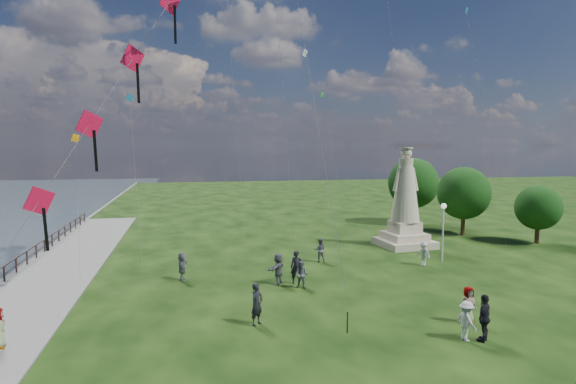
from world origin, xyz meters
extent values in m
cube|color=slate|center=(-14.00, 8.00, 0.05)|extent=(5.00, 60.00, 0.10)
cylinder|color=black|center=(-16.30, 14.00, 0.50)|extent=(0.11, 0.11, 1.00)
cylinder|color=black|center=(-16.30, 16.00, 0.50)|extent=(0.11, 0.11, 1.00)
cylinder|color=black|center=(-16.30, 18.00, 0.50)|extent=(0.11, 0.11, 1.00)
cylinder|color=black|center=(-16.30, 20.00, 0.50)|extent=(0.11, 0.11, 1.00)
cylinder|color=black|center=(-16.30, 22.00, 0.50)|extent=(0.11, 0.11, 1.00)
cylinder|color=black|center=(-16.30, 24.00, 0.50)|extent=(0.11, 0.11, 1.00)
cylinder|color=black|center=(-16.30, 26.00, 0.50)|extent=(0.11, 0.11, 1.00)
cylinder|color=black|center=(-16.30, 28.00, 0.50)|extent=(0.11, 0.11, 1.00)
cylinder|color=black|center=(-16.30, 30.00, 0.50)|extent=(0.11, 0.11, 1.00)
cylinder|color=black|center=(-16.30, 32.00, 0.50)|extent=(0.11, 0.11, 1.00)
cylinder|color=black|center=(-16.30, 34.00, 0.50)|extent=(0.11, 0.11, 1.00)
cylinder|color=black|center=(-16.30, 36.00, 0.50)|extent=(0.11, 0.11, 1.00)
cube|color=#C4B094|center=(10.54, 18.74, 0.27)|extent=(4.15, 4.15, 0.54)
cube|color=#C4B094|center=(10.54, 18.74, 0.81)|extent=(3.16, 3.16, 0.54)
cube|color=#C4B094|center=(10.54, 18.74, 1.53)|extent=(2.17, 2.17, 0.90)
cylinder|color=#C4B094|center=(10.54, 18.74, 6.67)|extent=(1.19, 1.19, 0.36)
sphere|color=#C4B094|center=(10.54, 18.74, 7.23)|extent=(0.83, 0.83, 0.83)
cylinder|color=#C4B094|center=(10.54, 18.74, 7.66)|extent=(0.99, 0.99, 0.09)
cylinder|color=silver|center=(10.89, 13.65, 1.84)|extent=(0.11, 0.11, 3.67)
sphere|color=white|center=(10.89, 13.65, 3.78)|extent=(0.37, 0.37, 0.37)
cylinder|color=#382314|center=(17.63, 22.09, 1.14)|extent=(0.36, 0.36, 2.28)
sphere|color=#103B10|center=(17.63, 22.09, 3.71)|extent=(4.56, 4.56, 4.56)
cylinder|color=#382314|center=(21.49, 17.64, 0.89)|extent=(0.36, 0.36, 1.79)
sphere|color=#103B10|center=(21.49, 17.64, 2.91)|extent=(3.58, 3.58, 3.58)
cylinder|color=#382314|center=(16.19, 28.81, 1.25)|extent=(0.36, 0.36, 2.51)
sphere|color=#103B10|center=(16.19, 28.81, 4.08)|extent=(5.02, 5.02, 5.02)
imported|color=black|center=(-3.08, 4.70, 0.93)|extent=(0.80, 0.79, 1.86)
imported|color=#595960|center=(0.09, 9.51, 0.76)|extent=(0.87, 0.76, 1.53)
imported|color=silver|center=(4.93, 1.29, 0.81)|extent=(0.72, 1.12, 1.61)
imported|color=black|center=(5.59, 1.07, 0.97)|extent=(1.24, 1.18, 1.93)
imported|color=#595960|center=(6.10, 3.01, 0.82)|extent=(0.84, 0.56, 1.63)
imported|color=#595960|center=(-6.34, 12.55, 0.83)|extent=(0.80, 1.59, 1.66)
imported|color=black|center=(0.02, 10.51, 0.95)|extent=(0.78, 0.62, 1.89)
imported|color=#595960|center=(2.71, 15.21, 0.81)|extent=(0.87, 0.64, 1.62)
imported|color=silver|center=(9.09, 12.87, 0.80)|extent=(0.95, 1.16, 1.59)
imported|color=#595960|center=(-1.01, 10.64, 0.89)|extent=(1.56, 1.74, 1.77)
cube|color=red|center=(-10.75, 1.52, 6.01)|extent=(0.87, 0.64, 1.03)
cube|color=black|center=(-10.57, 1.42, 5.06)|extent=(0.10, 0.28, 1.48)
cube|color=red|center=(-9.33, 2.82, 8.58)|extent=(0.87, 0.64, 1.03)
cube|color=black|center=(-9.15, 2.72, 7.63)|extent=(0.10, 0.28, 1.48)
cube|color=red|center=(-7.92, 4.11, 11.16)|extent=(0.87, 0.64, 1.03)
cube|color=black|center=(-7.74, 4.01, 10.21)|extent=(0.10, 0.28, 1.48)
cube|color=red|center=(-6.50, 5.41, 13.74)|extent=(0.87, 0.64, 1.03)
cube|color=black|center=(-6.32, 5.31, 12.79)|extent=(0.10, 0.28, 1.48)
cylinder|color=black|center=(0.50, 3.00, 0.45)|extent=(0.06, 0.06, 0.90)
cube|color=#17678F|center=(-9.88, 20.64, 11.22)|extent=(0.51, 0.39, 0.57)
cylinder|color=#595959|center=(-9.38, 18.14, 5.64)|extent=(1.02, 5.02, 11.18)
cube|color=silver|center=(3.02, 20.86, 14.87)|extent=(0.51, 0.39, 0.57)
cylinder|color=#595959|center=(3.52, 18.36, 7.46)|extent=(1.02, 5.02, 14.83)
cylinder|color=#595959|center=(11.42, 21.54, 10.32)|extent=(1.02, 5.02, 20.55)
cylinder|color=#595959|center=(-1.92, 26.06, 11.90)|extent=(1.02, 5.02, 23.70)
cube|color=green|center=(7.22, 30.74, 12.83)|extent=(0.51, 0.39, 0.57)
cylinder|color=#595959|center=(7.72, 28.24, 6.44)|extent=(1.02, 5.02, 12.79)
cube|color=orange|center=(-13.09, 18.25, 8.32)|extent=(0.51, 0.39, 0.57)
cylinder|color=#595959|center=(-12.59, 15.75, 4.18)|extent=(1.02, 5.01, 8.27)
cylinder|color=#595959|center=(1.54, 22.56, 13.38)|extent=(1.02, 5.02, 26.67)
cube|color=#17678F|center=(16.88, 21.44, 18.95)|extent=(0.51, 0.39, 0.57)
cylinder|color=#595959|center=(17.38, 18.94, 9.50)|extent=(1.02, 5.02, 18.91)
camera|label=1|loc=(-5.93, -15.58, 7.82)|focal=30.00mm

